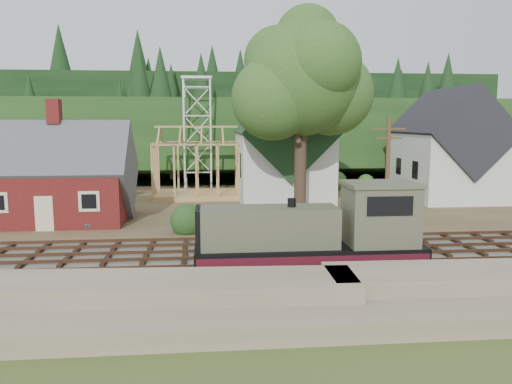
{
  "coord_description": "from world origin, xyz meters",
  "views": [
    {
      "loc": [
        -4.89,
        -26.89,
        7.64
      ],
      "look_at": [
        -1.73,
        6.0,
        3.0
      ],
      "focal_mm": 35.0,
      "sensor_mm": 36.0,
      "label": 1
    }
  ],
  "objects": [
    {
      "name": "car_blue",
      "position": [
        -13.45,
        9.16,
        0.89
      ],
      "size": [
        2.74,
        3.73,
        1.18
      ],
      "primitive_type": "imported",
      "rotation": [
        0.0,
        0.0,
        0.44
      ],
      "color": "#5A9BC2",
      "rests_on": "village_flat"
    },
    {
      "name": "church",
      "position": [
        2.0,
        19.68,
        5.18
      ],
      "size": [
        8.4,
        15.17,
        13.0
      ],
      "color": "silver",
      "rests_on": "village_flat"
    },
    {
      "name": "locomotive",
      "position": [
        0.54,
        -3.0,
        2.02
      ],
      "size": [
        11.24,
        2.81,
        4.52
      ],
      "color": "black",
      "rests_on": "railroad_bed"
    },
    {
      "name": "ridge",
      "position": [
        0.0,
        58.0,
        0.0
      ],
      "size": [
        80.0,
        20.0,
        12.0
      ],
      "primitive_type": "cube",
      "color": "black",
      "rests_on": "ground"
    },
    {
      "name": "depot",
      "position": [
        -16.0,
        11.0,
        3.21
      ],
      "size": [
        10.8,
        7.41,
        9.0
      ],
      "color": "#501312",
      "rests_on": "village_flat"
    },
    {
      "name": "lattice_tower",
      "position": [
        -6.0,
        28.0,
        10.03
      ],
      "size": [
        3.2,
        3.2,
        12.12
      ],
      "color": "silver",
      "rests_on": "village_flat"
    },
    {
      "name": "embankment",
      "position": [
        0.0,
        -8.5,
        0.0
      ],
      "size": [
        64.0,
        5.0,
        1.6
      ],
      "primitive_type": "cube",
      "color": "#7F7259",
      "rests_on": "ground"
    },
    {
      "name": "hillside",
      "position": [
        0.0,
        42.0,
        0.0
      ],
      "size": [
        70.0,
        28.96,
        12.74
      ],
      "primitive_type": "cube",
      "rotation": [
        -0.17,
        0.0,
        0.0
      ],
      "color": "#1E3F19",
      "rests_on": "ground"
    },
    {
      "name": "telegraph_pole_near",
      "position": [
        7.0,
        5.2,
        4.25
      ],
      "size": [
        2.2,
        0.28,
        8.0
      ],
      "color": "#4C331E",
      "rests_on": "ground"
    },
    {
      "name": "village_flat",
      "position": [
        0.0,
        18.0,
        0.15
      ],
      "size": [
        64.0,
        26.0,
        0.3
      ],
      "primitive_type": "cube",
      "color": "brown",
      "rests_on": "ground"
    },
    {
      "name": "timber_frame",
      "position": [
        -6.0,
        22.0,
        3.27
      ],
      "size": [
        8.2,
        6.2,
        6.99
      ],
      "color": "tan",
      "rests_on": "village_flat"
    },
    {
      "name": "ground",
      "position": [
        0.0,
        0.0,
        0.0
      ],
      "size": [
        140.0,
        140.0,
        0.0
      ],
      "primitive_type": "plane",
      "color": "#384C1E",
      "rests_on": "ground"
    },
    {
      "name": "big_tree",
      "position": [
        2.17,
        10.08,
        10.22
      ],
      "size": [
        10.9,
        8.4,
        14.7
      ],
      "color": "#38281E",
      "rests_on": "village_flat"
    },
    {
      "name": "railroad_bed",
      "position": [
        0.0,
        0.0,
        0.08
      ],
      "size": [
        64.0,
        11.0,
        0.16
      ],
      "primitive_type": "cube",
      "color": "#726B5B",
      "rests_on": "ground"
    },
    {
      "name": "farmhouse",
      "position": [
        18.0,
        19.0,
        4.87
      ],
      "size": [
        8.4,
        10.8,
        10.6
      ],
      "color": "silver",
      "rests_on": "village_flat"
    },
    {
      "name": "car_red",
      "position": [
        19.62,
        18.75,
        0.95
      ],
      "size": [
        5.19,
        3.84,
        1.31
      ],
      "primitive_type": "imported",
      "rotation": [
        0.0,
        0.0,
        1.17
      ],
      "color": "#B0150E",
      "rests_on": "village_flat"
    },
    {
      "name": "patio_set",
      "position": [
        -12.8,
        9.49,
        2.5
      ],
      "size": [
        2.32,
        2.32,
        2.58
      ],
      "color": "silver",
      "rests_on": "village_flat"
    }
  ]
}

